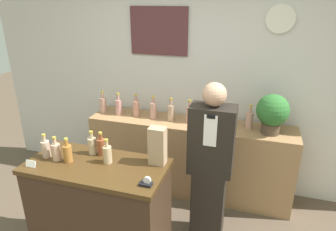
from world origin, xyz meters
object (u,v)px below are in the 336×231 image
Objects in this scene: shopkeeper at (210,166)px; paper_bag at (158,146)px; potted_plant at (272,112)px; tape_dispenser at (146,183)px.

shopkeeper is 4.98× the size of paper_bag.
shopkeeper reaches higher than paper_bag.
shopkeeper is 0.90m from potted_plant.
shopkeeper is at bearing 44.23° from paper_bag.
potted_plant reaches higher than tape_dispenser.
potted_plant is at bearing 48.72° from paper_bag.
potted_plant is 1.35m from paper_bag.
paper_bag is at bearing 94.29° from tape_dispenser.
paper_bag is 0.35m from tape_dispenser.
shopkeeper is 0.80m from tape_dispenser.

